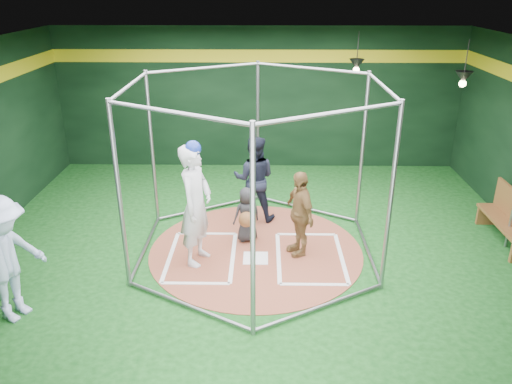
{
  "coord_description": "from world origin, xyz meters",
  "views": [
    {
      "loc": [
        0.13,
        -7.84,
        4.47
      ],
      "look_at": [
        0.0,
        0.1,
        1.1
      ],
      "focal_mm": 35.0,
      "sensor_mm": 36.0,
      "label": 1
    }
  ],
  "objects_px": {
    "batter_figure": "(196,204)",
    "dugout_bench": "(510,218)",
    "visitor_leopard": "(299,213)",
    "umpire": "(254,179)"
  },
  "relations": [
    {
      "from": "batter_figure",
      "to": "dugout_bench",
      "type": "bearing_deg",
      "value": 7.84
    },
    {
      "from": "dugout_bench",
      "to": "batter_figure",
      "type": "bearing_deg",
      "value": -172.16
    },
    {
      "from": "visitor_leopard",
      "to": "dugout_bench",
      "type": "distance_m",
      "value": 3.91
    },
    {
      "from": "umpire",
      "to": "dugout_bench",
      "type": "bearing_deg",
      "value": 174.5
    },
    {
      "from": "batter_figure",
      "to": "umpire",
      "type": "distance_m",
      "value": 1.92
    },
    {
      "from": "visitor_leopard",
      "to": "umpire",
      "type": "distance_m",
      "value": 1.59
    },
    {
      "from": "batter_figure",
      "to": "umpire",
      "type": "relative_size",
      "value": 1.24
    },
    {
      "from": "visitor_leopard",
      "to": "batter_figure",
      "type": "bearing_deg",
      "value": -102.36
    },
    {
      "from": "batter_figure",
      "to": "visitor_leopard",
      "type": "xyz_separation_m",
      "value": [
        1.74,
        0.3,
        -0.3
      ]
    },
    {
      "from": "umpire",
      "to": "dugout_bench",
      "type": "height_order",
      "value": "umpire"
    }
  ]
}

